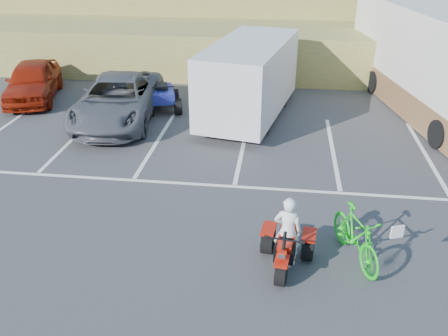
# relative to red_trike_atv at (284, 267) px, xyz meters

# --- Properties ---
(ground) EXTENTS (100.00, 100.00, 0.00)m
(ground) POSITION_rel_red_trike_atv_xyz_m (-1.32, 0.69, 0.00)
(ground) COLOR #3D3D40
(ground) RESTS_ON ground
(parking_stripes) EXTENTS (28.00, 5.16, 0.01)m
(parking_stripes) POSITION_rel_red_trike_atv_xyz_m (-0.46, 4.76, 0.00)
(parking_stripes) COLOR white
(parking_stripes) RESTS_ON ground
(grass_embankment) EXTENTS (40.00, 8.50, 3.10)m
(grass_embankment) POSITION_rel_red_trike_atv_xyz_m (-1.32, 16.17, 1.42)
(grass_embankment) COLOR olive
(grass_embankment) RESTS_ON ground
(red_trike_atv) EXTENTS (1.26, 1.57, 0.94)m
(red_trike_atv) POSITION_rel_red_trike_atv_xyz_m (0.00, 0.00, 0.00)
(red_trike_atv) COLOR #AB1709
(red_trike_atv) RESTS_ON ground
(rider) EXTENTS (0.59, 0.42, 1.49)m
(rider) POSITION_rel_red_trike_atv_xyz_m (0.02, 0.15, 0.75)
(rider) COLOR white
(rider) RESTS_ON ground
(green_dirt_bike) EXTENTS (1.15, 1.95, 1.13)m
(green_dirt_bike) POSITION_rel_red_trike_atv_xyz_m (1.37, 0.43, 0.57)
(green_dirt_bike) COLOR #14BF19
(green_dirt_bike) RESTS_ON ground
(grey_pickup) EXTENTS (2.91, 5.52, 1.48)m
(grey_pickup) POSITION_rel_red_trike_atv_xyz_m (-5.77, 7.31, 0.74)
(grey_pickup) COLOR #4F5157
(grey_pickup) RESTS_ON ground
(red_car) EXTENTS (2.80, 4.53, 1.44)m
(red_car) POSITION_rel_red_trike_atv_xyz_m (-9.76, 9.09, 0.72)
(red_car) COLOR maroon
(red_car) RESTS_ON ground
(cargo_trailer) EXTENTS (3.25, 5.88, 2.59)m
(cargo_trailer) POSITION_rel_red_trike_atv_xyz_m (-1.36, 8.22, 1.40)
(cargo_trailer) COLOR silver
(cargo_trailer) RESTS_ON ground
(rv_motorhome) EXTENTS (4.44, 10.03, 3.50)m
(rv_motorhome) POSITION_rel_red_trike_atv_xyz_m (4.96, 9.84, 1.52)
(rv_motorhome) COLOR silver
(rv_motorhome) RESTS_ON ground
(quad_atv_blue) EXTENTS (1.69, 1.96, 1.09)m
(quad_atv_blue) POSITION_rel_red_trike_atv_xyz_m (-4.52, 8.47, 0.00)
(quad_atv_blue) COLOR navy
(quad_atv_blue) RESTS_ON ground
(quad_atv_green) EXTENTS (1.41, 1.64, 0.91)m
(quad_atv_green) POSITION_rel_red_trike_atv_xyz_m (-1.17, 8.86, 0.00)
(quad_atv_green) COLOR #145923
(quad_atv_green) RESTS_ON ground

